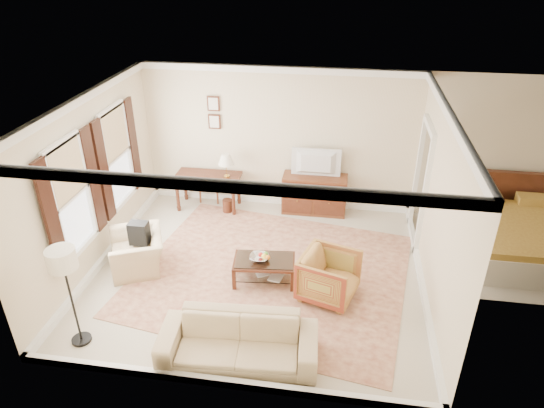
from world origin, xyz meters
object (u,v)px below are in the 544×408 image
(tv, at_px, (316,155))
(coffee_table, at_px, (264,265))
(sideboard, at_px, (314,194))
(club_armchair, at_px, (137,246))
(writing_desk, at_px, (208,180))
(sofa, at_px, (238,335))
(striped_armchair, at_px, (329,274))

(tv, relative_size, coffee_table, 0.90)
(sideboard, height_order, tv, tv)
(club_armchair, bearing_deg, writing_desk, 140.26)
(writing_desk, relative_size, coffee_table, 1.28)
(tv, xyz_separation_m, club_armchair, (-2.81, -2.41, -0.84))
(writing_desk, relative_size, sofa, 0.64)
(coffee_table, xyz_separation_m, sofa, (-0.06, -1.73, 0.09))
(sofa, bearing_deg, tv, 77.14)
(coffee_table, relative_size, sofa, 0.50)
(striped_armchair, distance_m, sofa, 1.86)
(striped_armchair, relative_size, club_armchair, 0.86)
(coffee_table, bearing_deg, sofa, -91.82)
(coffee_table, bearing_deg, writing_desk, 124.09)
(tv, bearing_deg, club_armchair, 40.59)
(tv, distance_m, sofa, 4.32)
(coffee_table, height_order, sofa, sofa)
(striped_armchair, bearing_deg, coffee_table, 94.33)
(writing_desk, bearing_deg, tv, 3.53)
(coffee_table, distance_m, striped_armchair, 1.09)
(sideboard, distance_m, sofa, 4.26)
(tv, xyz_separation_m, coffee_table, (-0.62, -2.45, -0.94))
(club_armchair, bearing_deg, coffee_table, 64.48)
(writing_desk, xyz_separation_m, tv, (2.19, 0.14, 0.65))
(tv, relative_size, sofa, 0.45)
(writing_desk, distance_m, club_armchair, 2.37)
(sideboard, height_order, club_armchair, club_armchair)
(writing_desk, relative_size, tv, 1.42)
(sideboard, relative_size, striped_armchair, 1.53)
(writing_desk, height_order, striped_armchair, striped_armchair)
(club_armchair, height_order, sofa, club_armchair)
(writing_desk, distance_m, sofa, 4.33)
(sideboard, distance_m, striped_armchair, 2.75)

